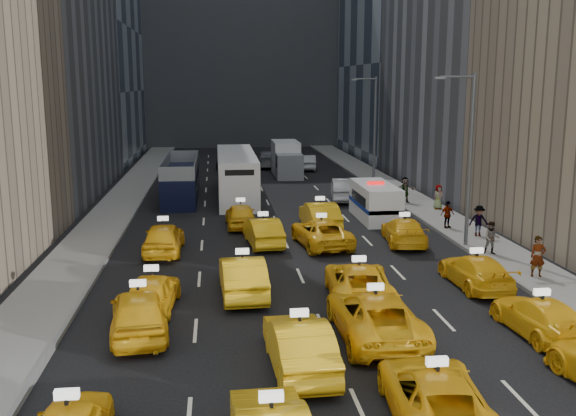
% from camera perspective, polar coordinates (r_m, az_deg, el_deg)
% --- Properties ---
extents(ground, '(160.00, 160.00, 0.00)m').
position_cam_1_polar(ground, '(21.53, 3.95, -12.27)').
color(ground, black).
rests_on(ground, ground).
extents(sidewalk_west, '(3.00, 90.00, 0.15)m').
position_cam_1_polar(sidewalk_west, '(45.74, -14.95, 0.07)').
color(sidewalk_west, gray).
rests_on(sidewalk_west, ground).
extents(sidewalk_east, '(3.00, 90.00, 0.15)m').
position_cam_1_polar(sidewalk_east, '(47.39, 11.03, 0.62)').
color(sidewalk_east, gray).
rests_on(sidewalk_east, ground).
extents(curb_west, '(0.15, 90.00, 0.18)m').
position_cam_1_polar(curb_west, '(45.54, -13.14, 0.13)').
color(curb_west, slate).
rests_on(curb_west, ground).
extents(curb_east, '(0.15, 90.00, 0.18)m').
position_cam_1_polar(curb_east, '(46.98, 9.35, 0.61)').
color(curb_east, slate).
rests_on(curb_east, ground).
extents(streetlight_near, '(2.15, 0.22, 9.00)m').
position_cam_1_polar(streetlight_near, '(34.14, 15.73, 4.62)').
color(streetlight_near, '#595B60').
rests_on(streetlight_near, ground).
extents(streetlight_far, '(2.15, 0.22, 9.00)m').
position_cam_1_polar(streetlight_far, '(53.13, 7.60, 7.12)').
color(streetlight_far, '#595B60').
rests_on(streetlight_far, ground).
extents(taxi_2, '(2.82, 5.32, 1.43)m').
position_cam_1_polar(taxi_2, '(17.38, 12.97, -15.95)').
color(taxi_2, yellow).
rests_on(taxi_2, ground).
extents(taxi_4, '(2.44, 4.94, 1.62)m').
position_cam_1_polar(taxi_4, '(22.81, -13.09, -8.99)').
color(taxi_4, yellow).
rests_on(taxi_4, ground).
extents(taxi_5, '(1.89, 4.89, 1.59)m').
position_cam_1_polar(taxi_5, '(19.68, 1.01, -12.05)').
color(taxi_5, yellow).
rests_on(taxi_5, ground).
extents(taxi_6, '(2.62, 5.65, 1.57)m').
position_cam_1_polar(taxi_6, '(22.22, 7.72, -9.41)').
color(taxi_6, yellow).
rests_on(taxi_6, ground).
extents(taxi_7, '(2.12, 4.65, 1.32)m').
position_cam_1_polar(taxi_7, '(23.86, 21.49, -8.97)').
color(taxi_7, yellow).
rests_on(taxi_7, ground).
extents(taxi_8, '(2.12, 4.43, 1.46)m').
position_cam_1_polar(taxi_8, '(25.00, -11.97, -7.33)').
color(taxi_8, yellow).
rests_on(taxi_8, ground).
extents(taxi_9, '(1.93, 5.01, 1.63)m').
position_cam_1_polar(taxi_9, '(26.23, -4.06, -6.04)').
color(taxi_9, yellow).
rests_on(taxi_9, ground).
extents(taxi_10, '(3.02, 5.55, 1.48)m').
position_cam_1_polar(taxi_10, '(25.80, 6.29, -6.55)').
color(taxi_10, yellow).
rests_on(taxi_10, ground).
extents(taxi_11, '(2.01, 4.76, 1.37)m').
position_cam_1_polar(taxi_11, '(28.38, 16.33, -5.41)').
color(taxi_11, yellow).
rests_on(taxi_11, ground).
extents(taxi_12, '(2.00, 4.71, 1.59)m').
position_cam_1_polar(taxi_12, '(33.07, -10.99, -2.64)').
color(taxi_12, yellow).
rests_on(taxi_12, ground).
extents(taxi_13, '(2.03, 4.65, 1.49)m').
position_cam_1_polar(taxi_13, '(34.12, -2.22, -2.10)').
color(taxi_13, yellow).
rests_on(taxi_13, ground).
extents(taxi_14, '(3.01, 5.43, 1.44)m').
position_cam_1_polar(taxi_14, '(33.98, 2.98, -2.20)').
color(taxi_14, yellow).
rests_on(taxi_14, ground).
extents(taxi_15, '(2.52, 5.02, 1.40)m').
position_cam_1_polar(taxi_15, '(34.94, 10.28, -2.03)').
color(taxi_15, yellow).
rests_on(taxi_15, ground).
extents(taxi_16, '(1.84, 4.31, 1.45)m').
position_cam_1_polar(taxi_16, '(38.42, -4.23, -0.65)').
color(taxi_16, yellow).
rests_on(taxi_16, ground).
extents(taxi_17, '(1.92, 5.03, 1.64)m').
position_cam_1_polar(taxi_17, '(37.81, 2.85, -0.68)').
color(taxi_17, yellow).
rests_on(taxi_17, ground).
extents(nypd_van, '(2.26, 5.67, 2.42)m').
position_cam_1_polar(nypd_van, '(40.81, 7.75, 0.51)').
color(nypd_van, white).
rests_on(nypd_van, ground).
extents(double_decker, '(3.69, 10.67, 3.04)m').
position_cam_1_polar(double_decker, '(48.06, -9.48, 2.55)').
color(double_decker, black).
rests_on(double_decker, ground).
extents(city_bus, '(4.32, 13.29, 3.37)m').
position_cam_1_polar(city_bus, '(48.37, -4.61, 2.92)').
color(city_bus, silver).
rests_on(city_bus, ground).
extents(box_truck, '(2.35, 6.84, 3.12)m').
position_cam_1_polar(box_truck, '(59.60, -0.13, 4.37)').
color(box_truck, white).
rests_on(box_truck, ground).
extents(misc_car_0, '(2.45, 5.26, 1.67)m').
position_cam_1_polar(misc_car_0, '(47.09, 5.00, 1.66)').
color(misc_car_0, '#ABACB3').
rests_on(misc_car_0, ground).
extents(misc_car_1, '(2.39, 5.09, 1.41)m').
position_cam_1_polar(misc_car_1, '(60.09, -9.72, 3.47)').
color(misc_car_1, black).
rests_on(misc_car_1, ground).
extents(misc_car_2, '(2.41, 5.78, 1.67)m').
position_cam_1_polar(misc_car_2, '(65.66, -1.85, 4.38)').
color(misc_car_2, slate).
rests_on(misc_car_2, ground).
extents(misc_car_3, '(2.07, 4.61, 1.54)m').
position_cam_1_polar(misc_car_3, '(62.39, -5.51, 3.91)').
color(misc_car_3, black).
rests_on(misc_car_3, ground).
extents(misc_car_4, '(2.07, 4.63, 1.48)m').
position_cam_1_polar(misc_car_4, '(63.69, 1.74, 4.08)').
color(misc_car_4, '#ACAEB4').
rests_on(misc_car_4, ground).
extents(pedestrian_0, '(0.72, 0.53, 1.82)m').
position_cam_1_polar(pedestrian_0, '(30.13, 21.32, -4.03)').
color(pedestrian_0, gray).
rests_on(pedestrian_0, sidewalk_east).
extents(pedestrian_1, '(0.90, 0.70, 1.64)m').
position_cam_1_polar(pedestrian_1, '(33.28, 17.65, -2.56)').
color(pedestrian_1, gray).
rests_on(pedestrian_1, sidewalk_east).
extents(pedestrian_2, '(1.15, 0.55, 1.72)m').
position_cam_1_polar(pedestrian_2, '(36.95, 16.60, -1.11)').
color(pedestrian_2, gray).
rests_on(pedestrian_2, sidewalk_east).
extents(pedestrian_3, '(1.02, 0.70, 1.59)m').
position_cam_1_polar(pedestrian_3, '(38.56, 13.98, -0.57)').
color(pedestrian_3, gray).
rests_on(pedestrian_3, sidewalk_east).
extents(pedestrian_4, '(0.88, 0.60, 1.65)m').
position_cam_1_polar(pedestrian_4, '(44.21, 13.22, 0.97)').
color(pedestrian_4, gray).
rests_on(pedestrian_4, sidewalk_east).
extents(pedestrian_5, '(1.70, 0.57, 1.81)m').
position_cam_1_polar(pedestrian_5, '(46.15, 10.35, 1.60)').
color(pedestrian_5, gray).
rests_on(pedestrian_5, sidewalk_east).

